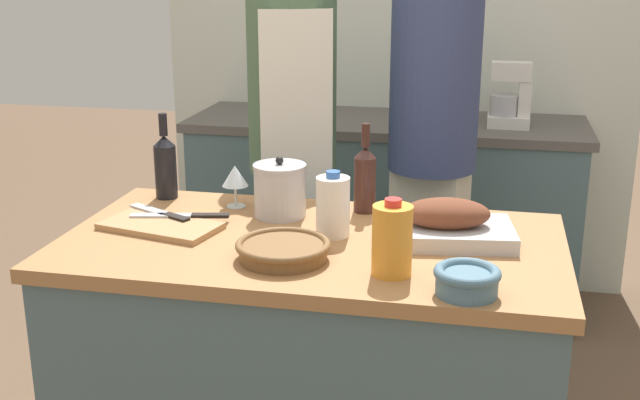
{
  "coord_description": "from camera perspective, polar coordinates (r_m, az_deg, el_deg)",
  "views": [
    {
      "loc": [
        0.46,
        -2.04,
        1.62
      ],
      "look_at": [
        0.0,
        0.11,
        0.94
      ],
      "focal_mm": 45.0,
      "sensor_mm": 36.0,
      "label": 1
    }
  ],
  "objects": [
    {
      "name": "back_counter",
      "position": [
        3.82,
        4.57,
        -0.85
      ],
      "size": [
        1.81,
        0.6,
        0.89
      ],
      "color": "#4C666B",
      "rests_on": "ground_plane"
    },
    {
      "name": "stand_mixer",
      "position": [
        3.61,
        13.36,
        6.92
      ],
      "size": [
        0.18,
        0.14,
        0.28
      ],
      "color": "silver",
      "rests_on": "back_counter"
    },
    {
      "name": "condiment_bottle_short",
      "position": [
        3.71,
        10.22,
        6.95
      ],
      "size": [
        0.06,
        0.06,
        0.2
      ],
      "color": "#332D28",
      "rests_on": "back_counter"
    },
    {
      "name": "back_wall",
      "position": [
        4.0,
        5.54,
        12.05
      ],
      "size": [
        2.31,
        0.1,
        2.55
      ],
      "color": "silver",
      "rests_on": "ground_plane"
    },
    {
      "name": "mixing_bowl",
      "position": [
        1.89,
        10.41,
        -5.6
      ],
      "size": [
        0.16,
        0.16,
        0.07
      ],
      "color": "slate",
      "rests_on": "kitchen_island"
    },
    {
      "name": "milk_jug",
      "position": [
        2.23,
        0.92,
        -0.44
      ],
      "size": [
        0.09,
        0.09,
        0.19
      ],
      "color": "white",
      "rests_on": "kitchen_island"
    },
    {
      "name": "knife_chef",
      "position": [
        2.39,
        -9.69,
        -1.09
      ],
      "size": [
        0.29,
        0.09,
        0.01
      ],
      "color": "#B7B7BC",
      "rests_on": "cutting_board"
    },
    {
      "name": "wine_glass_left",
      "position": [
        2.49,
        -6.06,
        1.65
      ],
      "size": [
        0.08,
        0.08,
        0.13
      ],
      "color": "silver",
      "rests_on": "kitchen_island"
    },
    {
      "name": "condiment_bottle_tall",
      "position": [
        3.55,
        9.06,
        6.31
      ],
      "size": [
        0.06,
        0.06,
        0.17
      ],
      "color": "#B28E2D",
      "rests_on": "back_counter"
    },
    {
      "name": "wine_bottle_dark",
      "position": [
        2.43,
        3.22,
        1.61
      ],
      "size": [
        0.07,
        0.07,
        0.27
      ],
      "color": "#381E19",
      "rests_on": "kitchen_island"
    },
    {
      "name": "stock_pot",
      "position": [
        2.4,
        -2.87,
        0.71
      ],
      "size": [
        0.16,
        0.16,
        0.18
      ],
      "color": "#B7B7BC",
      "rests_on": "kitchen_island"
    },
    {
      "name": "wicker_basket",
      "position": [
        2.07,
        -2.64,
        -3.53
      ],
      "size": [
        0.25,
        0.25,
        0.05
      ],
      "color": "brown",
      "rests_on": "kitchen_island"
    },
    {
      "name": "wine_bottle_green",
      "position": [
        2.62,
        -10.94,
        2.47
      ],
      "size": [
        0.07,
        0.07,
        0.28
      ],
      "color": "black",
      "rests_on": "kitchen_island"
    },
    {
      "name": "knife_paring",
      "position": [
        2.42,
        -11.21,
        -0.91
      ],
      "size": [
        0.23,
        0.14,
        0.01
      ],
      "color": "#B7B7BC",
      "rests_on": "cutting_board"
    },
    {
      "name": "person_cook_aproned",
      "position": [
        2.98,
        -1.96,
        4.67
      ],
      "size": [
        0.34,
        0.36,
        1.75
      ],
      "rotation": [
        0.0,
        0.0,
        0.34
      ],
      "color": "beige",
      "rests_on": "ground_plane"
    },
    {
      "name": "juice_jug",
      "position": [
        1.96,
        5.15,
        -2.83
      ],
      "size": [
        0.1,
        0.1,
        0.19
      ],
      "color": "orange",
      "rests_on": "kitchen_island"
    },
    {
      "name": "roasting_pan",
      "position": [
        2.22,
        8.93,
        -1.75
      ],
      "size": [
        0.4,
        0.28,
        0.12
      ],
      "color": "#BCBCC1",
      "rests_on": "kitchen_island"
    },
    {
      "name": "person_cook_guest",
      "position": [
        2.97,
        8.02,
        4.84
      ],
      "size": [
        0.32,
        0.32,
        1.78
      ],
      "rotation": [
        0.0,
        0.0,
        -0.29
      ],
      "color": "beige",
      "rests_on": "ground_plane"
    },
    {
      "name": "kitchen_island",
      "position": [
        2.4,
        -0.57,
        -12.51
      ],
      "size": [
        1.38,
        0.75,
        0.86
      ],
      "color": "#4C666B",
      "rests_on": "ground_plane"
    },
    {
      "name": "cutting_board",
      "position": [
        2.34,
        -11.27,
        -1.83
      ],
      "size": [
        0.36,
        0.24,
        0.02
      ],
      "color": "#AD7F51",
      "rests_on": "kitchen_island"
    }
  ]
}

